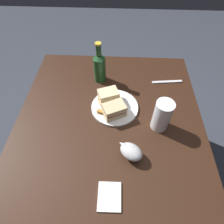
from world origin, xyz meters
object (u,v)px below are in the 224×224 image
Objects in this scene: pint_glass at (161,116)px; cider_bottle at (100,67)px; plate at (115,107)px; sandwich_half_left at (108,96)px; gravy_boat at (131,152)px; fork at (167,82)px; napkin at (109,196)px; sandwich_half_right at (114,110)px.

cider_bottle is at bearing -135.05° from pint_glass.
sandwich_half_left is (-0.04, -0.04, 0.04)m from plate.
cider_bottle is (-0.18, -0.06, 0.05)m from sandwich_half_left.
gravy_boat is 0.54m from fork.
plate is 2.26× the size of napkin.
sandwich_half_left is 0.72× the size of pint_glass.
pint_glass reaches higher than sandwich_half_right.
cider_bottle is (-0.27, -0.10, 0.05)m from sandwich_half_right.
sandwich_half_left reaches higher than fork.
plate is 2.06× the size of sandwich_half_left.
sandwich_half_left is 0.93× the size of sandwich_half_right.
napkin is (0.40, -0.00, -0.04)m from sandwich_half_right.
sandwich_half_left reaches higher than sandwich_half_right.
plate reaches higher than napkin.
sandwich_half_left is 0.67× the size of fork.
plate is 0.07m from sandwich_half_left.
gravy_boat is at bearing -121.52° from fork.
napkin is at bearing 3.94° from sandwich_half_left.
sandwich_half_right is 0.23m from pint_glass.
plate is at bearing 179.68° from napkin.
sandwich_half_left is 0.94× the size of gravy_boat.
gravy_boat is at bearing 154.83° from napkin.
napkin is at bearing -121.59° from fork.
sandwich_half_left is 0.10m from sandwich_half_right.
cider_bottle is (-0.22, -0.10, 0.09)m from plate.
plate is 0.37m from fork.
sandwich_half_left is at bearing -136.02° from plate.
plate is 1.48× the size of pint_glass.
sandwich_half_right is 0.53× the size of cider_bottle.
cider_bottle reaches higher than sandwich_half_right.
cider_bottle is (-0.32, -0.32, 0.02)m from pint_glass.
cider_bottle is 2.23× the size of napkin.
pint_glass is 0.23m from gravy_boat.
pint_glass is 1.31× the size of gravy_boat.
pint_glass is at bearing 65.93° from plate.
gravy_boat is 0.71× the size of fork.
sandwich_half_right is (0.05, -0.00, 0.04)m from plate.
sandwich_half_right is (0.09, 0.03, -0.00)m from sandwich_half_left.
sandwich_half_right is at bearing -1.51° from plate.
pint_glass is at bearing 62.13° from sandwich_half_left.
plate is 1.90× the size of sandwich_half_right.
sandwich_half_left is 0.49m from napkin.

